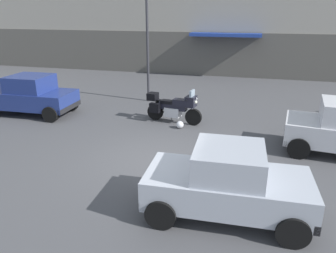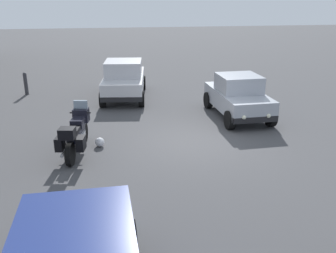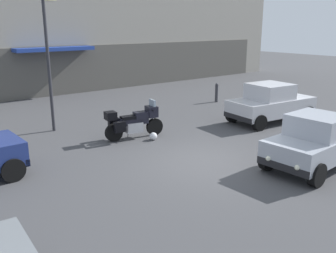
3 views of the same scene
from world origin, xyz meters
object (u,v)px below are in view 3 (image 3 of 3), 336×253
Objects in this scene: car_hatchback_near at (271,103)px; car_compact_side at (316,141)px; bollard_curbside at (217,92)px; streetlamp_curbside at (49,52)px; motorcycle at (133,122)px; helmet at (153,136)px.

car_hatchback_near is 1.13× the size of car_compact_side.
bollard_curbside is at bearing -120.49° from car_compact_side.
streetlamp_curbside is 9.34m from bollard_curbside.
helmet is at bearing -46.39° from motorcycle.
helmet is at bearing -68.86° from car_compact_side.
car_compact_side is at bearing -61.36° from streetlamp_curbside.
helmet is 0.08× the size of car_compact_side.
motorcycle is 2.23× the size of bollard_curbside.
car_hatchback_near reaches higher than helmet.
helmet is 5.48m from car_compact_side.
motorcycle is 6.19m from car_compact_side.
streetlamp_curbside is at bearing 157.87° from car_hatchback_near.
car_compact_side reaches higher than helmet.
bollard_curbside is at bearing 0.81° from streetlamp_curbside.
motorcycle is 0.64× the size of car_compact_side.
streetlamp_curbside is (-4.50, 8.25, 2.27)m from car_compact_side.
car_compact_side is 3.48× the size of bollard_curbside.
car_hatchback_near is at bearing -6.21° from motorcycle.
helmet is (0.43, -0.62, -0.48)m from motorcycle.
bollard_curbside is at bearing 26.92° from helmet.
motorcycle reaches higher than bollard_curbside.
motorcycle is 7.60m from bollard_curbside.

